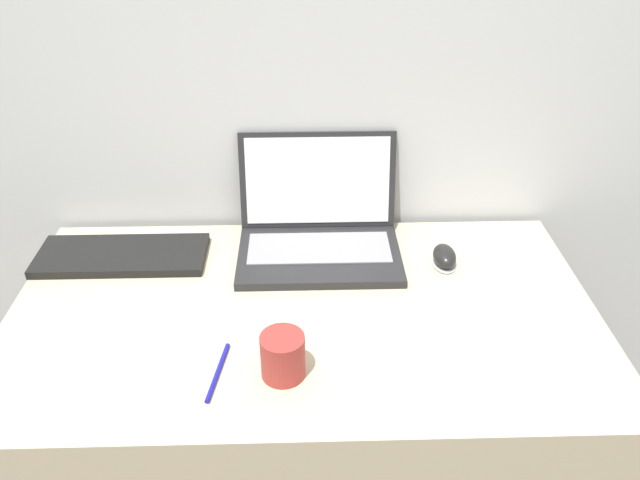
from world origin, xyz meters
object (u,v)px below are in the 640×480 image
at_px(computer_mouse, 444,257).
at_px(external_keyboard, 122,255).
at_px(laptop, 319,227).
at_px(pen, 218,372).
at_px(drink_cup, 283,355).

xyz_separation_m(computer_mouse, external_keyboard, (-0.75, 0.04, -0.01)).
relative_size(laptop, pen, 2.57).
distance_m(laptop, external_keyboard, 0.47).
xyz_separation_m(computer_mouse, pen, (-0.48, -0.34, -0.01)).
height_order(drink_cup, external_keyboard, drink_cup).
xyz_separation_m(laptop, drink_cup, (-0.08, -0.42, -0.01)).
bearing_deg(computer_mouse, laptop, 164.60).
height_order(external_keyboard, pen, external_keyboard).
bearing_deg(pen, computer_mouse, 35.25).
height_order(drink_cup, computer_mouse, drink_cup).
bearing_deg(computer_mouse, external_keyboard, 176.83).
distance_m(external_keyboard, pen, 0.47).
height_order(computer_mouse, external_keyboard, computer_mouse).
bearing_deg(pen, external_keyboard, 124.67).
height_order(laptop, drink_cup, laptop).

